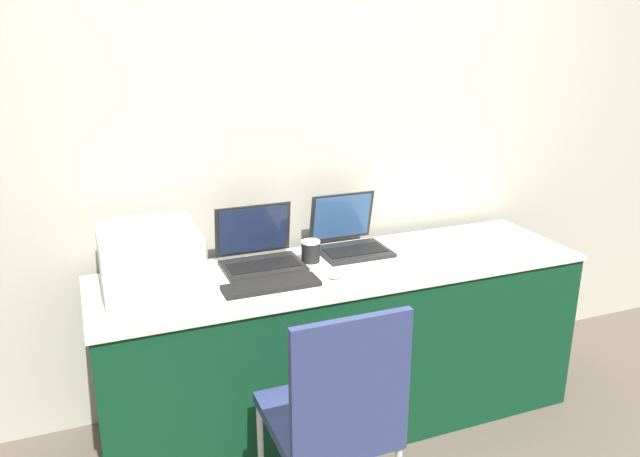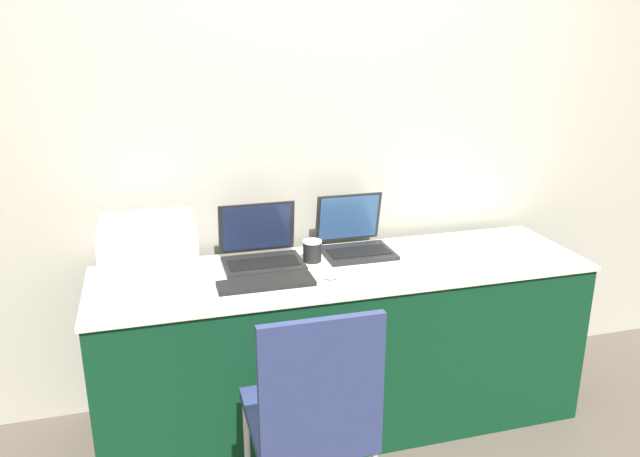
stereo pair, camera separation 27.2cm
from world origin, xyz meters
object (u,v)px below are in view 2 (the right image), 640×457
Objects in this scene: mouse at (332,276)px; laptop_left at (261,250)px; printer at (149,251)px; external_keyboard at (266,283)px; chair at (312,411)px; coffee_cup at (312,251)px; laptop_right at (354,239)px.

laptop_left is at bearing 131.73° from mouse.
printer is 0.77m from mouse.
laptop_left is (0.49, 0.10, -0.08)m from printer.
mouse is (0.74, -0.19, -0.12)m from printer.
laptop_left reaches higher than external_keyboard.
external_keyboard is 0.41× the size of chair.
chair is at bearing -105.20° from coffee_cup.
laptop_left is 0.23m from coffee_cup.
coffee_cup is 1.43× the size of mouse.
mouse is at bearing -83.53° from coffee_cup.
printer is 1.05× the size of external_keyboard.
laptop_left is 3.57× the size of coffee_cup.
coffee_cup is (-0.23, -0.08, -0.01)m from laptop_right.
laptop_left is 1.09× the size of laptop_right.
external_keyboard is at bearing -21.25° from printer.
mouse is at bearing -2.04° from external_keyboard.
laptop_left is at bearing -176.80° from laptop_right.
laptop_left is 0.90m from chair.
chair is at bearing -86.08° from external_keyboard.
printer is 0.50m from laptop_left.
printer is 1.30× the size of laptop_right.
printer reaches higher than external_keyboard.
external_keyboard is at bearing -139.40° from coffee_cup.
printer is 0.43× the size of chair.
laptop_right is (0.94, 0.12, -0.08)m from printer.
external_keyboard is at bearing -148.46° from laptop_right.
laptop_right is 3.26× the size of coffee_cup.
laptop_right reaches higher than laptop_left.
printer is at bearing -168.89° from laptop_left.
printer is at bearing -172.68° from laptop_right.
laptop_right is 0.80× the size of external_keyboard.
mouse is at bearing -14.23° from printer.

